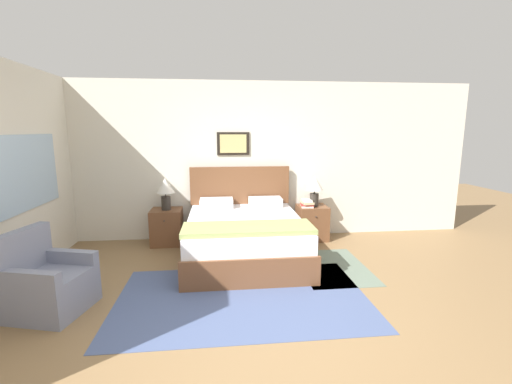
{
  "coord_description": "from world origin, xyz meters",
  "views": [
    {
      "loc": [
        -0.39,
        -2.72,
        1.81
      ],
      "look_at": [
        0.08,
        1.63,
        1.02
      ],
      "focal_mm": 24.0,
      "sensor_mm": 36.0,
      "label": 1
    }
  ],
  "objects_px": {
    "nightstand_near_window": "(167,227)",
    "table_lamp_near_window": "(165,189)",
    "armchair": "(47,284)",
    "bed": "(244,236)",
    "table_lamp_by_door": "(315,186)",
    "nightstand_by_door": "(312,222)"
  },
  "relations": [
    {
      "from": "nightstand_near_window",
      "to": "table_lamp_near_window",
      "type": "bearing_deg",
      "value": -65.5
    },
    {
      "from": "bed",
      "to": "table_lamp_by_door",
      "type": "bearing_deg",
      "value": 30.97
    },
    {
      "from": "armchair",
      "to": "table_lamp_by_door",
      "type": "relative_size",
      "value": 1.66
    },
    {
      "from": "nightstand_by_door",
      "to": "table_lamp_near_window",
      "type": "xyz_separation_m",
      "value": [
        -2.38,
        -0.02,
        0.62
      ]
    },
    {
      "from": "bed",
      "to": "armchair",
      "type": "height_order",
      "value": "bed"
    },
    {
      "from": "armchair",
      "to": "table_lamp_near_window",
      "type": "bearing_deg",
      "value": 170.45
    },
    {
      "from": "bed",
      "to": "table_lamp_near_window",
      "type": "bearing_deg",
      "value": 148.43
    },
    {
      "from": "bed",
      "to": "table_lamp_near_window",
      "type": "xyz_separation_m",
      "value": [
        -1.18,
        0.73,
        0.57
      ]
    },
    {
      "from": "table_lamp_by_door",
      "to": "table_lamp_near_window",
      "type": "bearing_deg",
      "value": 180.0
    },
    {
      "from": "bed",
      "to": "table_lamp_by_door",
      "type": "xyz_separation_m",
      "value": [
        1.21,
        0.73,
        0.57
      ]
    },
    {
      "from": "table_lamp_near_window",
      "to": "table_lamp_by_door",
      "type": "distance_m",
      "value": 2.4
    },
    {
      "from": "nightstand_by_door",
      "to": "table_lamp_near_window",
      "type": "relative_size",
      "value": 1.12
    },
    {
      "from": "armchair",
      "to": "nightstand_by_door",
      "type": "distance_m",
      "value": 3.84
    },
    {
      "from": "armchair",
      "to": "table_lamp_by_door",
      "type": "xyz_separation_m",
      "value": [
        3.3,
        1.98,
        0.61
      ]
    },
    {
      "from": "nightstand_by_door",
      "to": "table_lamp_by_door",
      "type": "distance_m",
      "value": 0.62
    },
    {
      "from": "bed",
      "to": "table_lamp_by_door",
      "type": "relative_size",
      "value": 3.89
    },
    {
      "from": "nightstand_near_window",
      "to": "nightstand_by_door",
      "type": "bearing_deg",
      "value": 0.0
    },
    {
      "from": "armchair",
      "to": "table_lamp_by_door",
      "type": "distance_m",
      "value": 3.9
    },
    {
      "from": "bed",
      "to": "table_lamp_by_door",
      "type": "distance_m",
      "value": 1.53
    },
    {
      "from": "nightstand_near_window",
      "to": "bed",
      "type": "bearing_deg",
      "value": -32.02
    },
    {
      "from": "armchair",
      "to": "nightstand_near_window",
      "type": "distance_m",
      "value": 2.19
    },
    {
      "from": "armchair",
      "to": "table_lamp_by_door",
      "type": "height_order",
      "value": "table_lamp_by_door"
    }
  ]
}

